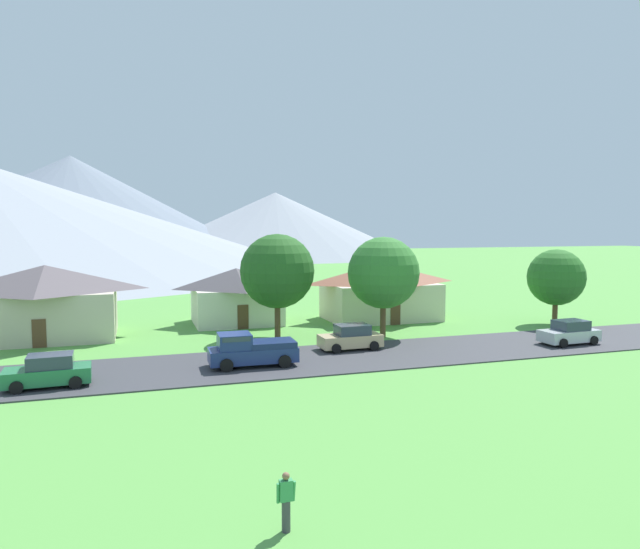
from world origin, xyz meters
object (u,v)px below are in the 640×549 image
object	(u,v)px
tree_left_of_center	(277,271)
parked_car_tan_mid_west	(351,338)
tree_right_of_center	(556,277)
house_leftmost	(46,301)
watcher_person	(286,501)
house_right_center	(236,295)
tree_center	(383,273)
parked_car_silver_west_end	(569,333)
parked_car_green_mid_east	(48,372)
house_left_center	(381,290)
pickup_truck_navy_east_side	(251,350)

from	to	relation	value
tree_left_of_center	parked_car_tan_mid_west	xyz separation A→B (m)	(3.72, -5.62, -4.18)
tree_left_of_center	tree_right_of_center	xyz separation A→B (m)	(23.94, -1.49, -0.98)
house_leftmost	watcher_person	size ratio (longest dim) A/B	6.32
house_right_center	tree_center	distance (m)	13.74
parked_car_silver_west_end	parked_car_green_mid_east	bearing A→B (deg)	-179.01
tree_right_of_center	parked_car_tan_mid_west	xyz separation A→B (m)	(-20.22, -4.13, -3.20)
house_right_center	watcher_person	distance (m)	34.65
parked_car_green_mid_east	watcher_person	bearing A→B (deg)	-64.69
house_left_center	parked_car_silver_west_end	distance (m)	16.71
tree_right_of_center	watcher_person	distance (m)	39.42
tree_left_of_center	house_leftmost	bearing A→B (deg)	162.28
tree_center	house_leftmost	bearing A→B (deg)	163.46
house_leftmost	parked_car_tan_mid_west	world-z (taller)	house_leftmost
house_right_center	pickup_truck_navy_east_side	size ratio (longest dim) A/B	1.48
tree_left_of_center	parked_car_green_mid_east	world-z (taller)	tree_left_of_center
parked_car_tan_mid_west	watcher_person	size ratio (longest dim) A/B	2.52
tree_right_of_center	parked_car_green_mid_east	distance (m)	39.30
tree_left_of_center	house_left_center	bearing A→B (deg)	27.79
tree_left_of_center	parked_car_tan_mid_west	size ratio (longest dim) A/B	1.85
tree_center	parked_car_green_mid_east	xyz separation A→B (m)	(-22.18, -7.37, -4.02)
house_right_center	tree_right_of_center	xyz separation A→B (m)	(25.73, -9.16, 1.58)
house_leftmost	tree_center	xyz separation A→B (m)	(24.22, -7.19, 2.03)
house_left_center	pickup_truck_navy_east_side	distance (m)	20.23
tree_left_of_center	watcher_person	distance (m)	27.69
tree_right_of_center	parked_car_silver_west_end	world-z (taller)	tree_right_of_center
parked_car_silver_west_end	watcher_person	distance (m)	31.02
parked_car_silver_west_end	parked_car_tan_mid_west	xyz separation A→B (m)	(-15.35, 3.10, 0.00)
house_right_center	parked_car_silver_west_end	distance (m)	26.58
watcher_person	tree_right_of_center	bearing A→B (deg)	39.83
house_right_center	house_left_center	bearing A→B (deg)	-8.50
watcher_person	house_leftmost	bearing A→B (deg)	107.80
house_left_center	house_leftmost	bearing A→B (deg)	-178.94
parked_car_silver_west_end	watcher_person	world-z (taller)	parked_car_silver_west_end
house_leftmost	tree_right_of_center	bearing A→B (deg)	-9.48
house_leftmost	pickup_truck_navy_east_side	xyz separation A→B (m)	(12.85, -13.42, -1.80)
house_right_center	watcher_person	xyz separation A→B (m)	(-4.44, -34.33, -1.60)
tree_right_of_center	parked_car_tan_mid_west	bearing A→B (deg)	-168.45
house_right_center	tree_center	world-z (taller)	tree_center
house_left_center	watcher_person	world-z (taller)	house_left_center
tree_center	parked_car_silver_west_end	distance (m)	13.81
house_leftmost	house_right_center	world-z (taller)	house_leftmost
house_right_center	pickup_truck_navy_east_side	bearing A→B (deg)	-96.63
house_right_center	parked_car_silver_west_end	bearing A→B (deg)	-38.16
house_right_center	tree_left_of_center	distance (m)	8.29
house_left_center	tree_center	world-z (taller)	tree_center
tree_right_of_center	house_left_center	bearing A→B (deg)	150.81
parked_car_silver_west_end	house_leftmost	bearing A→B (deg)	158.53
house_right_center	tree_right_of_center	size ratio (longest dim) A/B	1.21
house_right_center	tree_center	size ratio (longest dim) A/B	1.02
pickup_truck_navy_east_side	watcher_person	size ratio (longest dim) A/B	3.14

